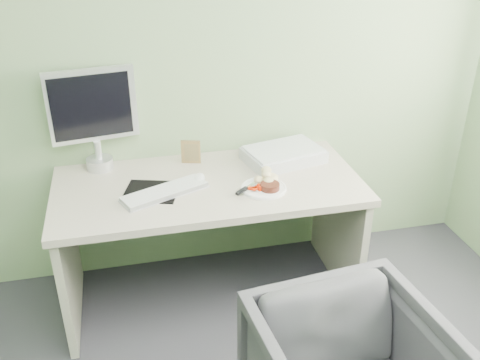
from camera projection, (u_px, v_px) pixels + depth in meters
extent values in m
plane|color=gray|center=(193.00, 47.00, 2.82)|extent=(3.50, 0.00, 3.50)
cube|color=beige|center=(208.00, 186.00, 2.80)|extent=(1.60, 0.75, 0.04)
cube|color=#9C9885|center=(69.00, 262.00, 2.82)|extent=(0.04, 0.70, 0.69)
cube|color=#9C9885|center=(338.00, 227.00, 3.12)|extent=(0.04, 0.70, 0.69)
cylinder|color=white|center=(264.00, 188.00, 2.72)|extent=(0.23, 0.23, 0.01)
cylinder|color=black|center=(270.00, 186.00, 2.70)|extent=(0.12, 0.12, 0.03)
ellipsoid|color=tan|center=(266.00, 176.00, 2.76)|extent=(0.13, 0.10, 0.06)
cube|color=#F12B05|center=(255.00, 187.00, 2.69)|extent=(0.06, 0.06, 0.03)
cube|color=silver|center=(254.00, 183.00, 2.74)|extent=(0.10, 0.09, 0.01)
cube|color=black|center=(242.00, 191.00, 2.66)|extent=(0.07, 0.07, 0.02)
cube|color=black|center=(151.00, 191.00, 2.70)|extent=(0.32, 0.30, 0.00)
cube|color=white|center=(165.00, 191.00, 2.67)|extent=(0.45, 0.29, 0.02)
ellipsoid|color=white|center=(199.00, 178.00, 2.80)|extent=(0.08, 0.11, 0.04)
cube|color=olive|center=(191.00, 152.00, 2.97)|extent=(0.11, 0.04, 0.13)
cylinder|color=white|center=(188.00, 156.00, 3.02)|extent=(0.02, 0.02, 0.05)
cone|color=#94C8EC|center=(188.00, 150.00, 3.00)|extent=(0.02, 0.02, 0.02)
cube|color=silver|center=(283.00, 155.00, 3.01)|extent=(0.48, 0.37, 0.07)
cylinder|color=silver|center=(100.00, 163.00, 2.92)|extent=(0.14, 0.14, 0.06)
cylinder|color=silver|center=(98.00, 150.00, 2.88)|extent=(0.04, 0.04, 0.10)
cube|color=silver|center=(92.00, 105.00, 2.79)|extent=(0.46, 0.11, 0.39)
cube|color=black|center=(92.00, 107.00, 2.77)|extent=(0.40, 0.07, 0.34)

